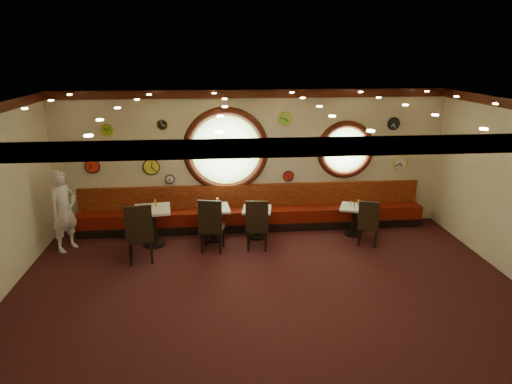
# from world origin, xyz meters

# --- Properties ---
(floor) EXTENTS (9.00, 6.00, 0.00)m
(floor) POSITION_xyz_m (0.00, 0.00, 0.00)
(floor) COLOR black
(floor) RESTS_ON ground
(ceiling) EXTENTS (9.00, 6.00, 0.02)m
(ceiling) POSITION_xyz_m (0.00, 0.00, 3.20)
(ceiling) COLOR gold
(ceiling) RESTS_ON wall_back
(wall_back) EXTENTS (9.00, 0.02, 3.20)m
(wall_back) POSITION_xyz_m (0.00, 3.00, 1.60)
(wall_back) COLOR beige
(wall_back) RESTS_ON floor
(wall_front) EXTENTS (9.00, 0.02, 3.20)m
(wall_front) POSITION_xyz_m (0.00, -3.00, 1.60)
(wall_front) COLOR beige
(wall_front) RESTS_ON floor
(molding_back) EXTENTS (9.00, 0.10, 0.18)m
(molding_back) POSITION_xyz_m (0.00, 2.95, 3.11)
(molding_back) COLOR #39120A
(molding_back) RESTS_ON wall_back
(molding_front) EXTENTS (9.00, 0.10, 0.18)m
(molding_front) POSITION_xyz_m (0.00, -2.95, 3.11)
(molding_front) COLOR #39120A
(molding_front) RESTS_ON wall_back
(banquette_base) EXTENTS (8.00, 0.55, 0.20)m
(banquette_base) POSITION_xyz_m (0.00, 2.72, 0.10)
(banquette_base) COLOR black
(banquette_base) RESTS_ON floor
(banquette_seat) EXTENTS (8.00, 0.55, 0.30)m
(banquette_seat) POSITION_xyz_m (0.00, 2.72, 0.35)
(banquette_seat) COLOR #5C1007
(banquette_seat) RESTS_ON banquette_base
(banquette_back) EXTENTS (8.00, 0.10, 0.55)m
(banquette_back) POSITION_xyz_m (0.00, 2.94, 0.75)
(banquette_back) COLOR #64070D
(banquette_back) RESTS_ON wall_back
(porthole_left_glass) EXTENTS (1.66, 0.02, 1.66)m
(porthole_left_glass) POSITION_xyz_m (-0.60, 3.00, 1.85)
(porthole_left_glass) COLOR #7BAF69
(porthole_left_glass) RESTS_ON wall_back
(porthole_left_frame) EXTENTS (1.98, 0.18, 1.98)m
(porthole_left_frame) POSITION_xyz_m (-0.60, 2.98, 1.85)
(porthole_left_frame) COLOR #39120A
(porthole_left_frame) RESTS_ON wall_back
(porthole_left_ring) EXTENTS (1.61, 0.03, 1.61)m
(porthole_left_ring) POSITION_xyz_m (-0.60, 2.95, 1.85)
(porthole_left_ring) COLOR yellow
(porthole_left_ring) RESTS_ON wall_back
(porthole_right_glass) EXTENTS (1.10, 0.02, 1.10)m
(porthole_right_glass) POSITION_xyz_m (2.20, 3.00, 1.80)
(porthole_right_glass) COLOR #7BAF69
(porthole_right_glass) RESTS_ON wall_back
(porthole_right_frame) EXTENTS (1.38, 0.18, 1.38)m
(porthole_right_frame) POSITION_xyz_m (2.20, 2.98, 1.80)
(porthole_right_frame) COLOR #39120A
(porthole_right_frame) RESTS_ON wall_back
(porthole_right_ring) EXTENTS (1.09, 0.03, 1.09)m
(porthole_right_ring) POSITION_xyz_m (2.20, 2.95, 1.80)
(porthole_right_ring) COLOR yellow
(porthole_right_ring) RESTS_ON wall_back
(wall_clock_0) EXTENTS (0.34, 0.03, 0.34)m
(wall_clock_0) POSITION_xyz_m (3.55, 2.96, 1.45)
(wall_clock_0) COLOR white
(wall_clock_0) RESTS_ON wall_back
(wall_clock_1) EXTENTS (0.24, 0.03, 0.24)m
(wall_clock_1) POSITION_xyz_m (-2.00, 2.96, 2.45)
(wall_clock_1) COLOR black
(wall_clock_1) RESTS_ON wall_back
(wall_clock_2) EXTENTS (0.26, 0.03, 0.26)m
(wall_clock_2) POSITION_xyz_m (-3.20, 2.96, 2.35)
(wall_clock_2) COLOR #83B223
(wall_clock_2) RESTS_ON wall_back
(wall_clock_3) EXTENTS (0.30, 0.03, 0.30)m
(wall_clock_3) POSITION_xyz_m (0.75, 2.96, 2.55)
(wall_clock_3) COLOR #83CE40
(wall_clock_3) RESTS_ON wall_back
(wall_clock_4) EXTENTS (0.20, 0.03, 0.20)m
(wall_clock_4) POSITION_xyz_m (-1.90, 2.96, 1.20)
(wall_clock_4) COLOR white
(wall_clock_4) RESTS_ON wall_back
(wall_clock_5) EXTENTS (0.28, 0.03, 0.28)m
(wall_clock_5) POSITION_xyz_m (3.30, 2.96, 2.40)
(wall_clock_5) COLOR black
(wall_clock_5) RESTS_ON wall_back
(wall_clock_6) EXTENTS (0.32, 0.03, 0.32)m
(wall_clock_6) POSITION_xyz_m (-3.60, 2.96, 1.55)
(wall_clock_6) COLOR red
(wall_clock_6) RESTS_ON wall_back
(wall_clock_7) EXTENTS (0.36, 0.03, 0.36)m
(wall_clock_7) POSITION_xyz_m (-2.30, 2.96, 1.50)
(wall_clock_7) COLOR yellow
(wall_clock_7) RESTS_ON wall_back
(wall_clock_8) EXTENTS (0.22, 0.03, 0.22)m
(wall_clock_8) POSITION_xyz_m (1.35, 2.96, 1.95)
(wall_clock_8) COLOR #CED948
(wall_clock_8) RESTS_ON wall_back
(wall_clock_9) EXTENTS (0.24, 0.03, 0.24)m
(wall_clock_9) POSITION_xyz_m (0.85, 2.96, 1.20)
(wall_clock_9) COLOR red
(wall_clock_9) RESTS_ON wall_back
(table_a) EXTENTS (0.83, 0.83, 0.83)m
(table_a) POSITION_xyz_m (-2.21, 1.99, 0.52)
(table_a) COLOR black
(table_a) RESTS_ON floor
(table_b) EXTENTS (0.74, 0.74, 0.75)m
(table_b) POSITION_xyz_m (-0.92, 2.16, 0.47)
(table_b) COLOR black
(table_b) RESTS_ON floor
(table_c) EXTENTS (0.72, 0.72, 0.68)m
(table_c) POSITION_xyz_m (0.04, 2.19, 0.43)
(table_c) COLOR black
(table_c) RESTS_ON floor
(table_d) EXTENTS (0.80, 0.80, 0.68)m
(table_d) POSITION_xyz_m (2.24, 2.14, 0.43)
(table_d) COLOR black
(table_d) RESTS_ON floor
(chair_a) EXTENTS (0.58, 0.58, 0.76)m
(chair_a) POSITION_xyz_m (-2.36, 1.12, 0.70)
(chair_a) COLOR black
(chair_a) RESTS_ON floor
(chair_b) EXTENTS (0.57, 0.57, 0.72)m
(chair_b) POSITION_xyz_m (-0.97, 1.51, 0.66)
(chair_b) COLOR black
(chair_b) RESTS_ON floor
(chair_c) EXTENTS (0.52, 0.52, 0.69)m
(chair_c) POSITION_xyz_m (-0.02, 1.52, 0.63)
(chair_c) COLOR black
(chair_c) RESTS_ON floor
(chair_d) EXTENTS (0.56, 0.56, 0.63)m
(chair_d) POSITION_xyz_m (2.35, 1.51, 0.58)
(chair_d) COLOR black
(chair_d) RESTS_ON floor
(condiment_a_salt) EXTENTS (0.04, 0.04, 0.11)m
(condiment_a_salt) POSITION_xyz_m (-2.31, 2.03, 0.88)
(condiment_a_salt) COLOR silver
(condiment_a_salt) RESTS_ON table_a
(condiment_b_salt) EXTENTS (0.04, 0.04, 0.11)m
(condiment_b_salt) POSITION_xyz_m (-0.99, 2.16, 0.81)
(condiment_b_salt) COLOR silver
(condiment_b_salt) RESTS_ON table_b
(condiment_c_salt) EXTENTS (0.03, 0.03, 0.09)m
(condiment_c_salt) POSITION_xyz_m (-0.07, 2.26, 0.73)
(condiment_c_salt) COLOR silver
(condiment_c_salt) RESTS_ON table_c
(condiment_d_salt) EXTENTS (0.04, 0.04, 0.11)m
(condiment_d_salt) POSITION_xyz_m (2.17, 2.21, 0.73)
(condiment_d_salt) COLOR silver
(condiment_d_salt) RESTS_ON table_d
(condiment_a_pepper) EXTENTS (0.03, 0.03, 0.09)m
(condiment_a_pepper) POSITION_xyz_m (-2.21, 2.01, 0.88)
(condiment_a_pepper) COLOR silver
(condiment_a_pepper) RESTS_ON table_a
(condiment_b_pepper) EXTENTS (0.03, 0.03, 0.09)m
(condiment_b_pepper) POSITION_xyz_m (-0.89, 2.13, 0.80)
(condiment_b_pepper) COLOR silver
(condiment_b_pepper) RESTS_ON table_b
(condiment_c_pepper) EXTENTS (0.04, 0.04, 0.10)m
(condiment_c_pepper) POSITION_xyz_m (0.08, 2.15, 0.73)
(condiment_c_pepper) COLOR silver
(condiment_c_pepper) RESTS_ON table_c
(condiment_d_pepper) EXTENTS (0.04, 0.04, 0.11)m
(condiment_d_pepper) POSITION_xyz_m (2.21, 2.09, 0.73)
(condiment_d_pepper) COLOR #BBBBC0
(condiment_d_pepper) RESTS_ON table_d
(condiment_a_bottle) EXTENTS (0.06, 0.06, 0.18)m
(condiment_a_bottle) POSITION_xyz_m (-2.15, 2.11, 0.92)
(condiment_a_bottle) COLOR gold
(condiment_a_bottle) RESTS_ON table_a
(condiment_b_bottle) EXTENTS (0.06, 0.06, 0.18)m
(condiment_b_bottle) POSITION_xyz_m (-0.83, 2.26, 0.84)
(condiment_b_bottle) COLOR gold
(condiment_b_bottle) RESTS_ON table_b
(condiment_c_bottle) EXTENTS (0.05, 0.05, 0.17)m
(condiment_c_bottle) POSITION_xyz_m (0.11, 2.24, 0.77)
(condiment_c_bottle) COLOR orange
(condiment_c_bottle) RESTS_ON table_c
(condiment_d_bottle) EXTENTS (0.05, 0.05, 0.15)m
(condiment_d_bottle) POSITION_xyz_m (2.34, 2.22, 0.75)
(condiment_d_bottle) COLOR gold
(condiment_d_bottle) RESTS_ON table_d
(waiter) EXTENTS (0.68, 0.75, 1.72)m
(waiter) POSITION_xyz_m (-4.00, 1.93, 0.86)
(waiter) COLOR white
(waiter) RESTS_ON floor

